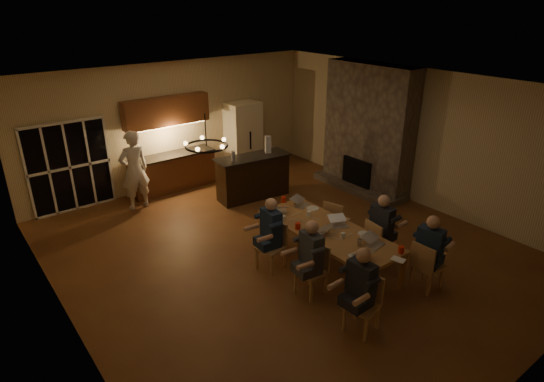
{
  "coord_description": "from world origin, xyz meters",
  "views": [
    {
      "loc": [
        -5.02,
        -6.09,
        4.65
      ],
      "look_at": [
        -0.06,
        0.3,
        1.18
      ],
      "focal_mm": 30.0,
      "sensor_mm": 36.0,
      "label": 1
    }
  ],
  "objects_px": {
    "laptop_b": "(376,240)",
    "can_cola": "(274,202)",
    "laptop_c": "(320,227)",
    "laptop_f": "(302,200)",
    "mug_front": "(343,235)",
    "chair_right_mid": "(380,242)",
    "person_left_far": "(271,233)",
    "chair_left_near": "(362,305)",
    "person_left_near": "(360,290)",
    "chair_right_near": "(428,265)",
    "laptop_a": "(359,250)",
    "person_right_mid": "(381,229)",
    "bar_island": "(253,177)",
    "bar_bottle": "(233,156)",
    "can_silver": "(359,242)",
    "chandelier": "(206,146)",
    "refrigerator": "(243,138)",
    "plate_far": "(313,208)",
    "person_left_mid": "(311,259)",
    "mug_mid": "(309,214)",
    "laptop_e": "(278,206)",
    "redcup_mid": "(298,226)",
    "person_right_near": "(429,253)",
    "redcup_near": "(401,249)",
    "chair_right_far": "(337,220)",
    "chair_left_far": "(271,247)",
    "chair_left_mid": "(311,271)",
    "bar_blender": "(268,144)",
    "dining_table": "(327,247)",
    "plate_near": "(364,234)",
    "laptop_d": "(339,221)",
    "standing_person": "(134,170)",
    "plate_left": "(357,257)",
    "mug_back": "(284,218)"
  },
  "relations": [
    {
      "from": "person_left_mid",
      "to": "bar_bottle",
      "type": "distance_m",
      "value": 4.06
    },
    {
      "from": "laptop_d",
      "to": "plate_far",
      "type": "xyz_separation_m",
      "value": [
        0.13,
        0.85,
        -0.1
      ]
    },
    {
      "from": "mug_mid",
      "to": "bar_island",
      "type": "bearing_deg",
      "value": 76.61
    },
    {
      "from": "person_left_mid",
      "to": "mug_mid",
      "type": "bearing_deg",
      "value": 146.57
    },
    {
      "from": "chair_right_far",
      "to": "bar_bottle",
      "type": "height_order",
      "value": "bar_bottle"
    },
    {
      "from": "redcup_near",
      "to": "plate_near",
      "type": "height_order",
      "value": "redcup_near"
    },
    {
      "from": "bar_island",
      "to": "bar_bottle",
      "type": "xyz_separation_m",
      "value": [
        -0.56,
        -0.0,
        0.66
      ]
    },
    {
      "from": "laptop_c",
      "to": "redcup_near",
      "type": "height_order",
      "value": "laptop_c"
    },
    {
      "from": "person_right_mid",
      "to": "can_cola",
      "type": "xyz_separation_m",
      "value": [
        -0.97,
        1.98,
        0.12
      ]
    },
    {
      "from": "refrigerator",
      "to": "person_right_mid",
      "type": "relative_size",
      "value": 1.45
    },
    {
      "from": "chandelier",
      "to": "laptop_b",
      "type": "bearing_deg",
      "value": -22.41
    },
    {
      "from": "chair_right_far",
      "to": "laptop_c",
      "type": "distance_m",
      "value": 1.28
    },
    {
      "from": "chair_right_near",
      "to": "mug_front",
      "type": "xyz_separation_m",
      "value": [
        -0.87,
        1.18,
        0.36
      ]
    },
    {
      "from": "person_left_near",
      "to": "plate_left",
      "type": "height_order",
      "value": "person_left_near"
    },
    {
      "from": "person_right_near",
      "to": "laptop_b",
      "type": "xyz_separation_m",
      "value": [
        -0.6,
        0.65,
        0.17
      ]
    },
    {
      "from": "chair_left_near",
      "to": "bar_bottle",
      "type": "height_order",
      "value": "bar_bottle"
    },
    {
      "from": "standing_person",
      "to": "laptop_e",
      "type": "xyz_separation_m",
      "value": [
        1.54,
        -3.43,
        -0.08
      ]
    },
    {
      "from": "chair_right_mid",
      "to": "person_left_far",
      "type": "distance_m",
      "value": 2.05
    },
    {
      "from": "chair_left_near",
      "to": "person_left_near",
      "type": "distance_m",
      "value": 0.25
    },
    {
      "from": "chair_right_near",
      "to": "laptop_a",
      "type": "bearing_deg",
      "value": 61.08
    },
    {
      "from": "laptop_c",
      "to": "mug_mid",
      "type": "height_order",
      "value": "laptop_c"
    },
    {
      "from": "chair_right_near",
      "to": "laptop_e",
      "type": "distance_m",
      "value": 2.97
    },
    {
      "from": "dining_table",
      "to": "chair_right_near",
      "type": "bearing_deg",
      "value": -61.3
    },
    {
      "from": "laptop_b",
      "to": "bar_blender",
      "type": "height_order",
      "value": "bar_blender"
    },
    {
      "from": "bar_island",
      "to": "chair_right_mid",
      "type": "bearing_deg",
      "value": -82.39
    },
    {
      "from": "person_left_near",
      "to": "plate_near",
      "type": "relative_size",
      "value": 5.94
    },
    {
      "from": "chair_left_mid",
      "to": "laptop_f",
      "type": "distance_m",
      "value": 1.97
    },
    {
      "from": "person_right_near",
      "to": "redcup_near",
      "type": "height_order",
      "value": "person_right_near"
    },
    {
      "from": "person_left_mid",
      "to": "person_right_mid",
      "type": "xyz_separation_m",
      "value": [
        1.71,
        -0.04,
        0.0
      ]
    },
    {
      "from": "person_left_mid",
      "to": "person_right_mid",
      "type": "relative_size",
      "value": 1.0
    },
    {
      "from": "chair_left_near",
      "to": "laptop_e",
      "type": "height_order",
      "value": "laptop_e"
    },
    {
      "from": "laptop_b",
      "to": "can_cola",
      "type": "bearing_deg",
      "value": 88.31
    },
    {
      "from": "redcup_near",
      "to": "bar_bottle",
      "type": "distance_m",
      "value": 4.75
    },
    {
      "from": "bar_island",
      "to": "plate_near",
      "type": "height_order",
      "value": "bar_island"
    },
    {
      "from": "bar_island",
      "to": "laptop_b",
      "type": "xyz_separation_m",
      "value": [
        -0.53,
        -4.32,
        0.32
      ]
    },
    {
      "from": "redcup_mid",
      "to": "laptop_e",
      "type": "bearing_deg",
      "value": 77.37
    },
    {
      "from": "chair_right_far",
      "to": "bar_blender",
      "type": "xyz_separation_m",
      "value": [
        0.38,
        2.81,
        0.85
      ]
    },
    {
      "from": "person_left_far",
      "to": "can_silver",
      "type": "distance_m",
      "value": 1.6
    },
    {
      "from": "chair_left_far",
      "to": "laptop_c",
      "type": "xyz_separation_m",
      "value": [
        0.67,
        -0.56,
        0.42
      ]
    },
    {
      "from": "laptop_f",
      "to": "bar_bottle",
      "type": "height_order",
      "value": "bar_bottle"
    },
    {
      "from": "chair_right_near",
      "to": "can_cola",
      "type": "distance_m",
      "value": 3.2
    },
    {
      "from": "chair_right_mid",
      "to": "plate_far",
      "type": "height_order",
      "value": "chair_right_mid"
    },
    {
      "from": "laptop_b",
      "to": "can_cola",
      "type": "height_order",
      "value": "laptop_b"
    },
    {
      "from": "laptop_f",
      "to": "mug_front",
      "type": "bearing_deg",
      "value": -122.17
    },
    {
      "from": "redcup_mid",
      "to": "can_cola",
      "type": "height_order",
      "value": "same"
    },
    {
      "from": "mug_mid",
      "to": "mug_back",
      "type": "bearing_deg",
      "value": 163.21
    },
    {
      "from": "laptop_c",
      "to": "laptop_b",
      "type": "bearing_deg",
      "value": 96.72
    },
    {
      "from": "person_right_mid",
      "to": "redcup_near",
      "type": "distance_m",
      "value": 0.95
    },
    {
      "from": "laptop_a",
      "to": "laptop_c",
      "type": "relative_size",
      "value": 1.0
    },
    {
      "from": "chair_left_near",
      "to": "chair_right_near",
      "type": "relative_size",
      "value": 1.0
    }
  ]
}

